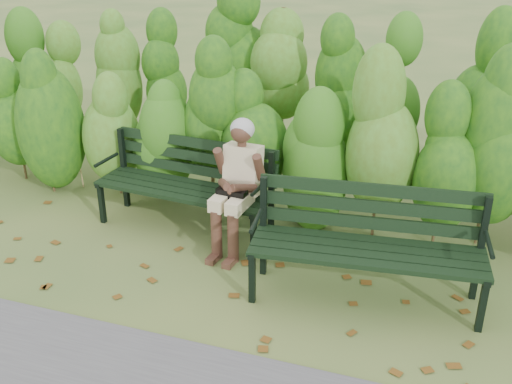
% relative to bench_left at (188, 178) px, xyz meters
% --- Properties ---
extents(ground, '(80.00, 80.00, 0.00)m').
position_rel_bench_left_xyz_m(ground, '(0.93, -0.86, -0.55)').
color(ground, '#3C592A').
extents(hedge_band, '(11.04, 1.67, 2.42)m').
position_rel_bench_left_xyz_m(hedge_band, '(0.93, 1.00, 0.71)').
color(hedge_band, '#47381E').
rests_on(hedge_band, ground).
extents(leaf_litter, '(5.69, 2.27, 0.01)m').
position_rel_bench_left_xyz_m(leaf_litter, '(0.71, -0.84, -0.55)').
color(leaf_litter, brown).
rests_on(leaf_litter, ground).
extents(bench_left, '(1.92, 0.77, 0.94)m').
position_rel_bench_left_xyz_m(bench_left, '(0.00, 0.00, 0.00)').
color(bench_left, black).
rests_on(bench_left, ground).
extents(bench_right, '(2.01, 0.84, 0.98)m').
position_rel_bench_left_xyz_m(bench_right, '(1.99, -0.70, 0.02)').
color(bench_right, black).
rests_on(bench_right, ground).
extents(seated_woman, '(0.52, 0.76, 1.31)m').
position_rel_bench_left_xyz_m(seated_woman, '(0.65, -0.25, 0.19)').
color(seated_woman, '#C5AF90').
rests_on(seated_woman, ground).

